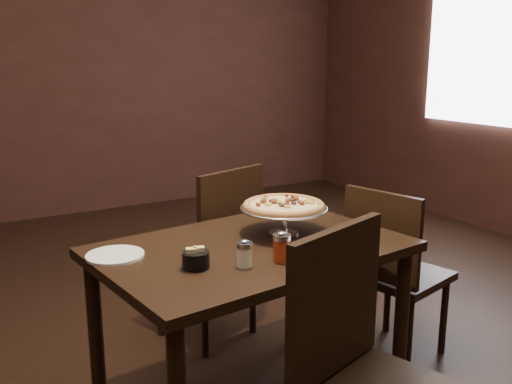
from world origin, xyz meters
TOP-DOWN VIEW (x-y plane):
  - room at (0.06, 0.03)m, footprint 6.04×7.04m
  - dining_table at (-0.07, -0.05)m, footprint 1.26×0.91m
  - pizza_stand at (0.12, 0.00)m, footprint 0.36×0.36m
  - parmesan_shaker at (-0.21, -0.24)m, footprint 0.06×0.06m
  - pepper_flake_shaker at (-0.07, -0.26)m, footprint 0.07×0.07m
  - packet_caddy at (-0.36, -0.17)m, footprint 0.10×0.10m
  - napkin_stack at (0.23, -0.27)m, footprint 0.21×0.21m
  - plate_left at (-0.57, 0.09)m, footprint 0.21×0.21m
  - plate_near at (0.11, -0.30)m, footprint 0.25×0.25m
  - serving_spatula at (0.18, -0.04)m, footprint 0.14×0.14m
  - chair_far at (0.09, 0.60)m, footprint 0.54×0.54m
  - chair_near at (-0.06, -0.74)m, footprint 0.56×0.56m
  - chair_side at (0.73, -0.02)m, footprint 0.49×0.49m

SIDE VIEW (x-z plane):
  - chair_side at x=0.73m, z-range 0.04..0.90m
  - chair_far at x=0.09m, z-range 0.04..0.97m
  - chair_near at x=-0.06m, z-range 0.04..1.01m
  - dining_table at x=-0.07m, z-range 0.27..1.01m
  - plate_left at x=-0.57m, z-range 0.74..0.75m
  - plate_near at x=0.11m, z-range 0.74..0.75m
  - napkin_stack at x=0.23m, z-range 0.74..0.75m
  - packet_caddy at x=-0.36m, z-range 0.73..0.80m
  - parmesan_shaker at x=-0.21m, z-range 0.73..0.83m
  - pepper_flake_shaker at x=-0.07m, z-range 0.73..0.85m
  - serving_spatula at x=0.18m, z-range 0.84..0.86m
  - pizza_stand at x=0.12m, z-range 0.78..0.93m
  - room at x=0.06m, z-range -0.02..2.82m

